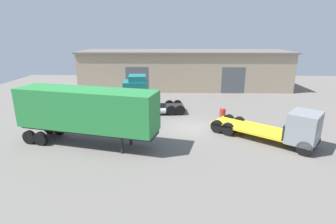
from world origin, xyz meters
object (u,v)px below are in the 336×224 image
at_px(flatbed_truck_grey, 285,128).
at_px(oil_drum, 223,113).
at_px(gravel_pile, 86,103).
at_px(container_trailer_orange, 86,110).
at_px(tractor_unit_teal, 141,96).

relative_size(flatbed_truck_grey, oil_drum, 8.73).
relative_size(flatbed_truck_grey, gravel_pile, 2.77).
bearing_deg(container_trailer_orange, gravel_pile, 123.08).
xyz_separation_m(tractor_unit_teal, oil_drum, (8.28, -1.34, -1.43)).
distance_m(tractor_unit_teal, gravel_pile, 6.33).
relative_size(tractor_unit_teal, oil_drum, 7.26).
distance_m(container_trailer_orange, gravel_pile, 9.92).
bearing_deg(container_trailer_orange, tractor_unit_teal, 83.97).
bearing_deg(tractor_unit_teal, flatbed_truck_grey, 140.24).
distance_m(flatbed_truck_grey, gravel_pile, 19.95).
xyz_separation_m(container_trailer_orange, oil_drum, (11.23, 6.80, -2.22)).
distance_m(flatbed_truck_grey, oil_drum, 7.42).
bearing_deg(container_trailer_orange, oil_drum, 45.08).
bearing_deg(flatbed_truck_grey, container_trailer_orange, -140.28).
bearing_deg(flatbed_truck_grey, tractor_unit_teal, -175.31).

